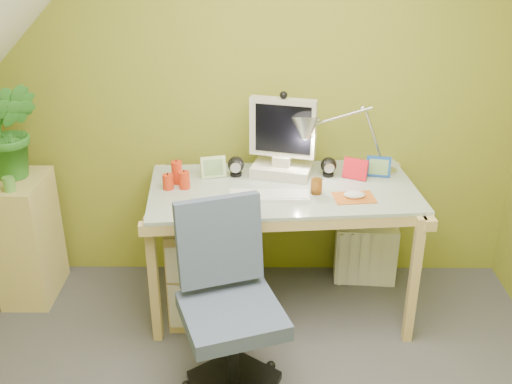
{
  "coord_description": "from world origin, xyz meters",
  "views": [
    {
      "loc": [
        0.02,
        -1.87,
        2.2
      ],
      "look_at": [
        0.0,
        1.0,
        0.85
      ],
      "focal_mm": 42.0,
      "sensor_mm": 36.0,
      "label": 1
    }
  ],
  "objects_px": {
    "side_ledge": "(28,238)",
    "radiator": "(365,254)",
    "potted_plant": "(11,131)",
    "monitor": "(283,131)",
    "desk": "(282,248)",
    "desk_lamp": "(362,124)",
    "task_chair": "(232,313)"
  },
  "relations": [
    {
      "from": "desk",
      "to": "task_chair",
      "type": "height_order",
      "value": "task_chair"
    },
    {
      "from": "desk_lamp",
      "to": "radiator",
      "type": "height_order",
      "value": "desk_lamp"
    },
    {
      "from": "side_ledge",
      "to": "potted_plant",
      "type": "relative_size",
      "value": 1.36
    },
    {
      "from": "side_ledge",
      "to": "potted_plant",
      "type": "height_order",
      "value": "potted_plant"
    },
    {
      "from": "potted_plant",
      "to": "task_chair",
      "type": "height_order",
      "value": "potted_plant"
    },
    {
      "from": "desk_lamp",
      "to": "task_chair",
      "type": "xyz_separation_m",
      "value": [
        -0.71,
        -0.91,
        -0.64
      ]
    },
    {
      "from": "monitor",
      "to": "potted_plant",
      "type": "bearing_deg",
      "value": -165.3
    },
    {
      "from": "side_ledge",
      "to": "radiator",
      "type": "height_order",
      "value": "side_ledge"
    },
    {
      "from": "radiator",
      "to": "task_chair",
      "type": "bearing_deg",
      "value": -124.77
    },
    {
      "from": "side_ledge",
      "to": "desk",
      "type": "bearing_deg",
      "value": -4.49
    },
    {
      "from": "potted_plant",
      "to": "radiator",
      "type": "bearing_deg",
      "value": 2.93
    },
    {
      "from": "task_chair",
      "to": "radiator",
      "type": "relative_size",
      "value": 2.42
    },
    {
      "from": "desk_lamp",
      "to": "task_chair",
      "type": "height_order",
      "value": "desk_lamp"
    },
    {
      "from": "desk",
      "to": "side_ledge",
      "type": "xyz_separation_m",
      "value": [
        -1.55,
        0.12,
        -0.01
      ]
    },
    {
      "from": "side_ledge",
      "to": "radiator",
      "type": "xyz_separation_m",
      "value": [
        2.1,
        0.16,
        -0.19
      ]
    },
    {
      "from": "desk_lamp",
      "to": "desk",
      "type": "bearing_deg",
      "value": -150.99
    },
    {
      "from": "task_chair",
      "to": "side_ledge",
      "type": "bearing_deg",
      "value": 127.54
    },
    {
      "from": "desk_lamp",
      "to": "potted_plant",
      "type": "bearing_deg",
      "value": -172.55
    },
    {
      "from": "monitor",
      "to": "task_chair",
      "type": "bearing_deg",
      "value": -91.56
    },
    {
      "from": "desk_lamp",
      "to": "radiator",
      "type": "relative_size",
      "value": 1.59
    },
    {
      "from": "potted_plant",
      "to": "side_ledge",
      "type": "bearing_deg",
      "value": -90.0
    },
    {
      "from": "desk",
      "to": "side_ledge",
      "type": "relative_size",
      "value": 1.91
    },
    {
      "from": "desk",
      "to": "desk_lamp",
      "type": "xyz_separation_m",
      "value": [
        0.45,
        0.18,
        0.71
      ]
    },
    {
      "from": "radiator",
      "to": "side_ledge",
      "type": "bearing_deg",
      "value": -171.56
    },
    {
      "from": "desk_lamp",
      "to": "potted_plant",
      "type": "xyz_separation_m",
      "value": [
        -2.0,
        -0.01,
        -0.04
      ]
    },
    {
      "from": "desk",
      "to": "potted_plant",
      "type": "distance_m",
      "value": 1.7
    },
    {
      "from": "task_chair",
      "to": "radiator",
      "type": "bearing_deg",
      "value": 31.99
    },
    {
      "from": "desk",
      "to": "monitor",
      "type": "bearing_deg",
      "value": 85.04
    },
    {
      "from": "desk_lamp",
      "to": "side_ledge",
      "type": "xyz_separation_m",
      "value": [
        -2.0,
        -0.06,
        -0.72
      ]
    },
    {
      "from": "monitor",
      "to": "desk_lamp",
      "type": "xyz_separation_m",
      "value": [
        0.45,
        0.0,
        0.04
      ]
    },
    {
      "from": "potted_plant",
      "to": "radiator",
      "type": "xyz_separation_m",
      "value": [
        2.1,
        0.11,
        -0.87
      ]
    },
    {
      "from": "radiator",
      "to": "desk",
      "type": "bearing_deg",
      "value": -149.11
    }
  ]
}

